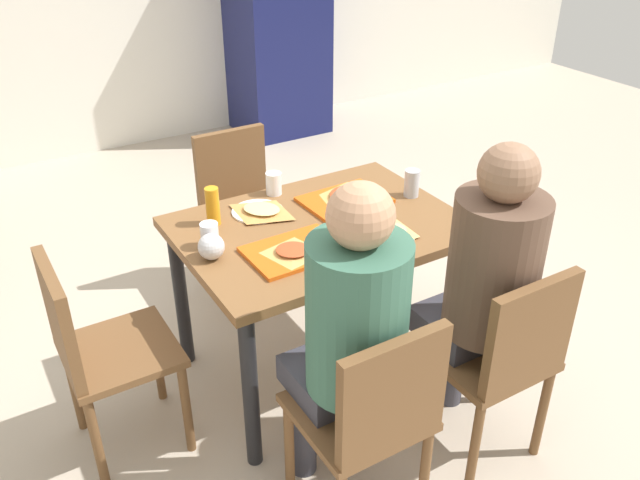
{
  "coord_description": "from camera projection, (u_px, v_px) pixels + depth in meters",
  "views": [
    {
      "loc": [
        -1.23,
        -2.04,
        2.03
      ],
      "look_at": [
        0.0,
        0.0,
        0.67
      ],
      "focal_mm": 37.29,
      "sensor_mm": 36.0,
      "label": 1
    }
  ],
  "objects": [
    {
      "name": "chair_near_left",
      "position": [
        372.0,
        414.0,
        2.11
      ],
      "size": [
        0.4,
        0.4,
        0.86
      ],
      "color": "brown",
      "rests_on": "ground_plane"
    },
    {
      "name": "plastic_cup_a",
      "position": [
        274.0,
        183.0,
        2.93
      ],
      "size": [
        0.07,
        0.07,
        0.1
      ],
      "primitive_type": "cylinder",
      "color": "white",
      "rests_on": "main_table"
    },
    {
      "name": "pizza_slice_a",
      "position": [
        293.0,
        251.0,
        2.47
      ],
      "size": [
        0.25,
        0.24,
        0.02
      ],
      "color": "tan",
      "rests_on": "tray_red_near"
    },
    {
      "name": "chair_left_end",
      "position": [
        95.0,
        346.0,
        2.4
      ],
      "size": [
        0.4,
        0.4,
        0.86
      ],
      "color": "brown",
      "rests_on": "ground_plane"
    },
    {
      "name": "tray_red_near",
      "position": [
        295.0,
        251.0,
        2.51
      ],
      "size": [
        0.37,
        0.27,
        0.02
      ],
      "primitive_type": "cube",
      "rotation": [
        0.0,
        0.0,
        0.02
      ],
      "color": "#D85914",
      "rests_on": "main_table"
    },
    {
      "name": "person_in_red",
      "position": [
        350.0,
        329.0,
        2.09
      ],
      "size": [
        0.32,
        0.42,
        1.27
      ],
      "color": "#383842",
      "rests_on": "ground_plane"
    },
    {
      "name": "foil_bundle",
      "position": [
        211.0,
        247.0,
        2.45
      ],
      "size": [
        0.1,
        0.1,
        0.1
      ],
      "primitive_type": "sphere",
      "color": "silver",
      "rests_on": "main_table"
    },
    {
      "name": "drink_fridge",
      "position": [
        277.0,
        16.0,
        5.31
      ],
      "size": [
        0.7,
        0.6,
        1.9
      ],
      "primitive_type": "cube",
      "color": "#14194C",
      "rests_on": "ground_plane"
    },
    {
      "name": "ground_plane",
      "position": [
        320.0,
        366.0,
        3.08
      ],
      "size": [
        10.0,
        10.0,
        0.02
      ],
      "primitive_type": "cube",
      "color": "#B7A893"
    },
    {
      "name": "person_in_brown_jacket",
      "position": [
        484.0,
        278.0,
        2.34
      ],
      "size": [
        0.32,
        0.42,
        1.27
      ],
      "color": "#383842",
      "rests_on": "ground_plane"
    },
    {
      "name": "chair_near_right",
      "position": [
        503.0,
        354.0,
        2.36
      ],
      "size": [
        0.4,
        0.4,
        0.86
      ],
      "color": "brown",
      "rests_on": "ground_plane"
    },
    {
      "name": "paper_plate_center",
      "position": [
        258.0,
        211.0,
        2.8
      ],
      "size": [
        0.22,
        0.22,
        0.01
      ],
      "primitive_type": "cylinder",
      "color": "white",
      "rests_on": "main_table"
    },
    {
      "name": "chair_far_side",
      "position": [
        241.0,
        201.0,
        3.42
      ],
      "size": [
        0.4,
        0.4,
        0.86
      ],
      "color": "brown",
      "rests_on": "ground_plane"
    },
    {
      "name": "pizza_slice_b",
      "position": [
        341.0,
        195.0,
        2.89
      ],
      "size": [
        0.26,
        0.26,
        0.02
      ],
      "color": "tan",
      "rests_on": "tray_red_far"
    },
    {
      "name": "pizza_slice_d",
      "position": [
        393.0,
        232.0,
        2.62
      ],
      "size": [
        0.23,
        0.23,
        0.02
      ],
      "color": "#DBAD60",
      "rests_on": "paper_plate_near_edge"
    },
    {
      "name": "plastic_cup_b",
      "position": [
        376.0,
        249.0,
        2.44
      ],
      "size": [
        0.07,
        0.07,
        0.1
      ],
      "primitive_type": "cylinder",
      "color": "white",
      "rests_on": "main_table"
    },
    {
      "name": "paper_plate_near_edge",
      "position": [
        387.0,
        236.0,
        2.61
      ],
      "size": [
        0.22,
        0.22,
        0.01
      ],
      "primitive_type": "cylinder",
      "color": "white",
      "rests_on": "main_table"
    },
    {
      "name": "soda_can",
      "position": [
        412.0,
        183.0,
        2.91
      ],
      "size": [
        0.07,
        0.07,
        0.12
      ],
      "primitive_type": "cylinder",
      "color": "#B7BCC6",
      "rests_on": "main_table"
    },
    {
      "name": "condiment_bottle",
      "position": [
        213.0,
        206.0,
        2.67
      ],
      "size": [
        0.06,
        0.06,
        0.16
      ],
      "primitive_type": "cylinder",
      "color": "orange",
      "rests_on": "main_table"
    },
    {
      "name": "pizza_slice_c",
      "position": [
        262.0,
        210.0,
        2.78
      ],
      "size": [
        0.27,
        0.29,
        0.02
      ],
      "color": "#C68C47",
      "rests_on": "paper_plate_center"
    },
    {
      "name": "main_table",
      "position": [
        320.0,
        245.0,
        2.76
      ],
      "size": [
        1.13,
        0.83,
        0.74
      ],
      "color": "brown",
      "rests_on": "ground_plane"
    },
    {
      "name": "tray_red_far",
      "position": [
        344.0,
        200.0,
        2.89
      ],
      "size": [
        0.37,
        0.27,
        0.02
      ],
      "primitive_type": "cube",
      "rotation": [
        0.0,
        0.0,
        0.04
      ],
      "color": "#D85914",
      "rests_on": "main_table"
    },
    {
      "name": "plastic_cup_c",
      "position": [
        210.0,
        235.0,
        2.53
      ],
      "size": [
        0.07,
        0.07,
        0.1
      ],
      "primitive_type": "cylinder",
      "color": "white",
      "rests_on": "main_table"
    }
  ]
}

